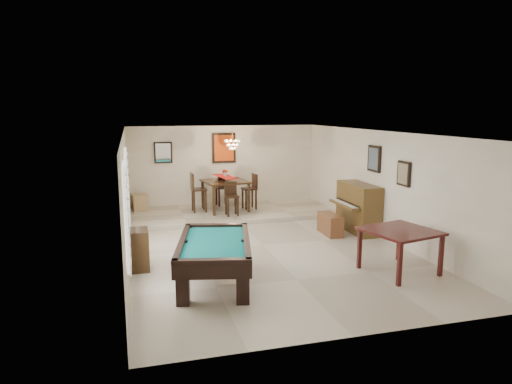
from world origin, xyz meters
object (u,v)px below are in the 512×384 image
upright_piano (353,208)px  flower_vase (225,173)px  square_table (399,251)px  chandelier (232,141)px  dining_chair_south (232,199)px  corner_bench (140,202)px  dining_table (225,193)px  piano_bench (330,224)px  pool_table (215,262)px  apothecary_chest (139,250)px  dining_chair_east (249,191)px  dining_chair_north (222,190)px  dining_chair_west (199,192)px

upright_piano → flower_vase: (-2.76, 2.83, 0.63)m
square_table → chandelier: 6.21m
dining_chair_south → corner_bench: dining_chair_south is taller
upright_piano → chandelier: size_ratio=2.48×
dining_table → dining_chair_south: (0.04, -0.73, -0.03)m
piano_bench → dining_chair_south: 3.00m
flower_vase → pool_table: bearing=-103.5°
apothecary_chest → chandelier: 5.28m
pool_table → dining_chair_east: (2.03, 5.38, 0.27)m
dining_chair_north → dining_chair_east: size_ratio=0.92×
apothecary_chest → dining_chair_west: size_ratio=0.70×
flower_vase → corner_bench: bearing=163.4°
dining_chair_south → dining_chair_west: 1.12m
square_table → dining_chair_south: dining_chair_south is taller
corner_bench → dining_chair_south: bearing=-30.3°
piano_bench → chandelier: (-1.91, 2.72, 1.95)m
square_table → dining_chair_north: bearing=108.7°
dining_chair_east → chandelier: (-0.55, -0.19, 1.55)m
pool_table → flower_vase: size_ratio=10.51×
pool_table → square_table: 3.55m
apothecary_chest → dining_chair_east: bearing=52.3°
pool_table → piano_bench: 4.20m
upright_piano → corner_bench: bearing=145.7°
square_table → apothecary_chest: size_ratio=1.51×
flower_vase → dining_chair_south: size_ratio=0.23×
upright_piano → dining_table: bearing=134.3°
dining_table → corner_bench: bearing=163.4°
chandelier → piano_bench: bearing=-55.0°
pool_table → dining_chair_west: bearing=96.9°
square_table → dining_chair_north: 6.83m
flower_vase → chandelier: chandelier is taller
dining_table → flower_vase: 0.62m
apothecary_chest → flower_vase: flower_vase is taller
apothecary_chest → dining_chair_south: bearing=53.6°
piano_bench → chandelier: bearing=125.0°
square_table → upright_piano: upright_piano is taller
chandelier → dining_chair_north: bearing=99.6°
square_table → dining_chair_east: 5.97m
upright_piano → dining_table: size_ratio=1.21×
dining_chair_south → dining_chair_east: size_ratio=0.90×
flower_vase → dining_chair_east: (0.74, 0.01, -0.60)m
dining_chair_south → pool_table: bearing=-106.4°
apothecary_chest → flower_vase: size_ratio=3.67×
upright_piano → dining_table: 3.95m
corner_bench → chandelier: size_ratio=0.87×
pool_table → apothecary_chest: bearing=152.5°
upright_piano → dining_table: (-2.76, 2.83, 0.01)m
dining_chair_east → dining_chair_north: bearing=-140.6°
dining_table → upright_piano: bearing=-45.7°
square_table → upright_piano: (0.52, 2.93, 0.20)m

